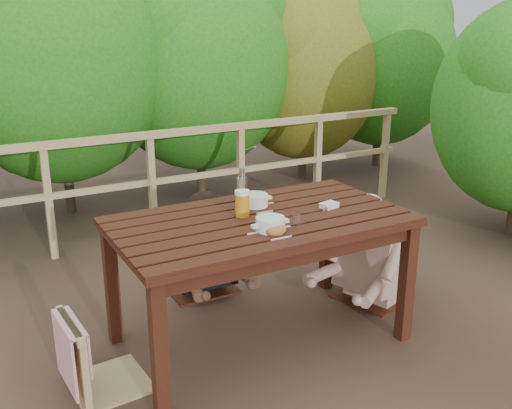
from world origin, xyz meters
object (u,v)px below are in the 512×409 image
chair_far (198,227)px  soup_near (270,225)px  chair_right (375,239)px  bread_roll (276,230)px  beer_glass (242,205)px  woman (196,212)px  bottle (242,190)px  tumbler (297,222)px  butter_tub (329,206)px  diner_right (380,210)px  table (260,281)px  soup_far (255,201)px  chair_left (104,317)px

chair_far → soup_near: bearing=-89.9°
chair_right → bread_roll: size_ratio=7.39×
beer_glass → bread_roll: bearing=-86.3°
soup_near → woman: bearing=89.3°
soup_near → bread_roll: (-0.00, -0.06, -0.01)m
woman → bread_roll: (-0.01, -1.17, 0.24)m
bottle → tumbler: bottle is taller
soup_near → butter_tub: bearing=18.0°
chair_right → diner_right: diner_right is taller
chair_right → woman: woman is taller
bread_roll → table: bearing=78.8°
soup_near → beer_glass: beer_glass is taller
chair_right → soup_near: size_ratio=3.28×
table → bread_roll: size_ratio=14.11×
tumbler → butter_tub: bearing=26.6°
diner_right → soup_far: (-0.96, 0.09, 0.18)m
soup_far → bottle: bottle is taller
soup_far → soup_near: bearing=-107.6°
beer_glass → tumbler: size_ratio=2.39×
diner_right → butter_tub: diner_right is taller
chair_left → soup_near: (0.93, -0.20, 0.43)m
chair_right → soup_far: chair_right is taller
woman → soup_near: woman is taller
chair_left → bread_roll: 1.05m
soup_far → butter_tub: bearing=-33.1°
chair_far → soup_near: chair_far is taller
table → chair_right: size_ratio=1.91×
beer_glass → bottle: 0.14m
table → chair_left: size_ratio=2.05×
chair_right → diner_right: bearing=72.0°
table → bread_roll: bearing=-101.2°
soup_near → bottle: 0.43m
bottle → tumbler: size_ratio=3.77×
butter_tub → bottle: bearing=141.0°
table → chair_left: (-0.98, -0.02, 0.02)m
bread_roll → butter_tub: size_ratio=1.12×
chair_left → butter_tub: 1.51m
soup_far → bread_roll: bearing=-105.5°
woman → beer_glass: (-0.04, -0.81, 0.29)m
soup_near → butter_tub: 0.56m
bread_roll → butter_tub: (0.53, 0.23, -0.01)m
soup_far → chair_left: bearing=-168.0°
soup_near → bottle: bottle is taller
diner_right → tumbler: 0.99m
bread_roll → chair_right: bearing=20.4°
woman → tumbler: (0.17, -1.11, 0.24)m
chair_far → diner_right: diner_right is taller
soup_near → soup_far: (0.14, 0.43, -0.00)m
chair_left → beer_glass: (0.90, 0.09, 0.47)m
chair_left → woman: bearing=-49.7°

